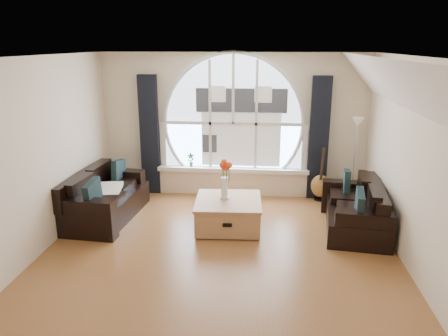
# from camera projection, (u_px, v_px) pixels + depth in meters

# --- Properties ---
(ground) EXTENTS (5.00, 5.50, 0.01)m
(ground) POSITION_uv_depth(u_px,v_px,m) (218.00, 260.00, 5.88)
(ground) COLOR brown
(ground) RESTS_ON ground
(ceiling) EXTENTS (5.00, 5.50, 0.01)m
(ceiling) POSITION_uv_depth(u_px,v_px,m) (217.00, 57.00, 5.12)
(ceiling) COLOR silver
(ceiling) RESTS_ON ground
(wall_back) EXTENTS (5.00, 0.01, 2.70)m
(wall_back) POSITION_uv_depth(u_px,v_px,m) (233.00, 126.00, 8.13)
(wall_back) COLOR beige
(wall_back) RESTS_ON ground
(wall_front) EXTENTS (5.00, 0.01, 2.70)m
(wall_front) POSITION_uv_depth(u_px,v_px,m) (172.00, 277.00, 2.87)
(wall_front) COLOR beige
(wall_front) RESTS_ON ground
(wall_left) EXTENTS (0.01, 5.50, 2.70)m
(wall_left) POSITION_uv_depth(u_px,v_px,m) (32.00, 160.00, 5.73)
(wall_left) COLOR beige
(wall_left) RESTS_ON ground
(wall_right) EXTENTS (0.01, 5.50, 2.70)m
(wall_right) POSITION_uv_depth(u_px,v_px,m) (419.00, 171.00, 5.27)
(wall_right) COLOR beige
(wall_right) RESTS_ON ground
(attic_slope) EXTENTS (0.92, 5.50, 0.72)m
(attic_slope) POSITION_uv_depth(u_px,v_px,m) (403.00, 88.00, 5.02)
(attic_slope) COLOR silver
(attic_slope) RESTS_ON ground
(arched_window) EXTENTS (2.60, 0.06, 2.15)m
(arched_window) POSITION_uv_depth(u_px,v_px,m) (233.00, 111.00, 8.02)
(arched_window) COLOR silver
(arched_window) RESTS_ON wall_back
(window_sill) EXTENTS (2.90, 0.22, 0.08)m
(window_sill) POSITION_uv_depth(u_px,v_px,m) (233.00, 169.00, 8.27)
(window_sill) COLOR white
(window_sill) RESTS_ON wall_back
(window_frame) EXTENTS (2.76, 0.08, 2.15)m
(window_frame) POSITION_uv_depth(u_px,v_px,m) (233.00, 112.00, 7.99)
(window_frame) COLOR white
(window_frame) RESTS_ON wall_back
(neighbor_house) EXTENTS (1.70, 0.02, 1.50)m
(neighbor_house) POSITION_uv_depth(u_px,v_px,m) (241.00, 118.00, 8.03)
(neighbor_house) COLOR silver
(neighbor_house) RESTS_ON wall_back
(curtain_left) EXTENTS (0.35, 0.12, 2.30)m
(curtain_left) POSITION_uv_depth(u_px,v_px,m) (150.00, 136.00, 8.21)
(curtain_left) COLOR black
(curtain_left) RESTS_ON ground
(curtain_right) EXTENTS (0.35, 0.12, 2.30)m
(curtain_right) POSITION_uv_depth(u_px,v_px,m) (319.00, 139.00, 7.92)
(curtain_right) COLOR black
(curtain_right) RESTS_ON ground
(sofa_left) EXTENTS (1.04, 1.86, 0.80)m
(sofa_left) POSITION_uv_depth(u_px,v_px,m) (105.00, 195.00, 7.18)
(sofa_left) COLOR black
(sofa_left) RESTS_ON ground
(sofa_right) EXTENTS (1.02, 1.74, 0.73)m
(sofa_right) POSITION_uv_depth(u_px,v_px,m) (355.00, 205.00, 6.74)
(sofa_right) COLOR black
(sofa_right) RESTS_ON ground
(coffee_chest) EXTENTS (1.09, 1.09, 0.50)m
(coffee_chest) POSITION_uv_depth(u_px,v_px,m) (228.00, 212.00, 6.85)
(coffee_chest) COLOR #A37147
(coffee_chest) RESTS_ON ground
(throw_blanket) EXTENTS (0.64, 0.64, 0.10)m
(throw_blanket) POSITION_uv_depth(u_px,v_px,m) (104.00, 191.00, 7.11)
(throw_blanket) COLOR silver
(throw_blanket) RESTS_ON sofa_left
(vase_flowers) EXTENTS (0.24, 0.24, 0.70)m
(vase_flowers) POSITION_uv_depth(u_px,v_px,m) (224.00, 175.00, 6.76)
(vase_flowers) COLOR white
(vase_flowers) RESTS_ON coffee_chest
(floor_lamp) EXTENTS (0.24, 0.24, 1.60)m
(floor_lamp) POSITION_uv_depth(u_px,v_px,m) (354.00, 161.00, 7.74)
(floor_lamp) COLOR #B2B2B2
(floor_lamp) RESTS_ON ground
(guitar) EXTENTS (0.42, 0.34, 1.06)m
(guitar) POSITION_uv_depth(u_px,v_px,m) (321.00, 174.00, 7.90)
(guitar) COLOR olive
(guitar) RESTS_ON ground
(potted_plant) EXTENTS (0.16, 0.14, 0.26)m
(potted_plant) POSITION_uv_depth(u_px,v_px,m) (191.00, 160.00, 8.29)
(potted_plant) COLOR #1E6023
(potted_plant) RESTS_ON window_sill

